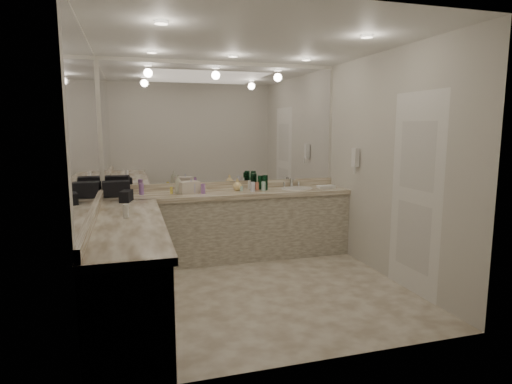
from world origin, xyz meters
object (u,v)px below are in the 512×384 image
object	(u,v)px
black_toiletry_bag	(116,189)
hand_towel	(326,187)
sink	(297,189)
soap_bottle_b	(191,186)
cream_cosmetic_case	(188,187)
soap_bottle_c	(237,185)
soap_bottle_a	(178,184)
wall_phone	(355,158)

from	to	relation	value
black_toiletry_bag	hand_towel	world-z (taller)	black_toiletry_bag
sink	soap_bottle_b	distance (m)	1.46
sink	cream_cosmetic_case	bearing A→B (deg)	179.15
cream_cosmetic_case	soap_bottle_c	world-z (taller)	soap_bottle_c
soap_bottle_b	sink	bearing A→B (deg)	0.03
cream_cosmetic_case	soap_bottle_a	xyz separation A→B (m)	(-0.13, -0.00, 0.04)
soap_bottle_a	soap_bottle_c	distance (m)	0.79
cream_cosmetic_case	hand_towel	size ratio (longest dim) A/B	1.16
sink	black_toiletry_bag	xyz separation A→B (m)	(-2.37, -0.01, 0.09)
hand_towel	soap_bottle_c	world-z (taller)	soap_bottle_c
soap_bottle_a	soap_bottle_b	distance (m)	0.17
black_toiletry_bag	cream_cosmetic_case	size ratio (longest dim) A/B	1.20
hand_towel	soap_bottle_b	bearing A→B (deg)	177.70
wall_phone	hand_towel	size ratio (longest dim) A/B	1.06
soap_bottle_a	soap_bottle_c	size ratio (longest dim) A/B	1.49
hand_towel	wall_phone	bearing A→B (deg)	-64.70
sink	hand_towel	xyz separation A→B (m)	(0.40, -0.08, 0.02)
cream_cosmetic_case	sink	bearing A→B (deg)	-22.86
sink	soap_bottle_b	bearing A→B (deg)	-179.97
black_toiletry_bag	wall_phone	bearing A→B (deg)	-9.38
sink	hand_towel	distance (m)	0.41
wall_phone	soap_bottle_b	world-z (taller)	wall_phone
black_toiletry_bag	soap_bottle_c	size ratio (longest dim) A/B	1.95
cream_cosmetic_case	hand_towel	distance (m)	1.90
wall_phone	soap_bottle_a	world-z (taller)	wall_phone
black_toiletry_bag	soap_bottle_b	bearing A→B (deg)	0.50
sink	soap_bottle_a	distance (m)	1.62
soap_bottle_c	soap_bottle_a	bearing A→B (deg)	-177.39
sink	hand_towel	world-z (taller)	hand_towel
soap_bottle_b	soap_bottle_a	bearing A→B (deg)	172.83
wall_phone	soap_bottle_b	bearing A→B (deg)	166.37
soap_bottle_b	soap_bottle_c	bearing A→B (deg)	5.18
black_toiletry_bag	soap_bottle_b	size ratio (longest dim) A/B	1.69
wall_phone	soap_bottle_a	distance (m)	2.31
cream_cosmetic_case	soap_bottle_a	world-z (taller)	soap_bottle_a
sink	cream_cosmetic_case	world-z (taller)	cream_cosmetic_case
wall_phone	soap_bottle_b	xyz separation A→B (m)	(-2.06, 0.50, -0.36)
wall_phone	soap_bottle_a	size ratio (longest dim) A/B	1.00
sink	wall_phone	world-z (taller)	wall_phone
wall_phone	soap_bottle_c	size ratio (longest dim) A/B	1.48
cream_cosmetic_case	hand_towel	world-z (taller)	cream_cosmetic_case
cream_cosmetic_case	soap_bottle_c	xyz separation A→B (m)	(0.66, 0.03, 0.00)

